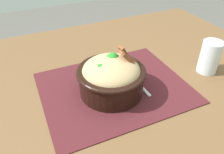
{
  "coord_description": "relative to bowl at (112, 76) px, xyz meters",
  "views": [
    {
      "loc": [
        -0.21,
        -0.47,
        1.13
      ],
      "look_at": [
        0.0,
        -0.01,
        0.77
      ],
      "focal_mm": 36.05,
      "sensor_mm": 36.0,
      "label": 1
    }
  ],
  "objects": [
    {
      "name": "bowl",
      "position": [
        0.0,
        0.0,
        0.0
      ],
      "size": [
        0.19,
        0.19,
        0.13
      ],
      "color": "black",
      "rests_on": "placemat"
    },
    {
      "name": "table",
      "position": [
        -0.0,
        0.01,
        -0.11
      ],
      "size": [
        1.28,
        0.97,
        0.71
      ],
      "color": "brown",
      "rests_on": "ground_plane"
    },
    {
      "name": "placemat",
      "position": [
        0.01,
        0.01,
        -0.06
      ],
      "size": [
        0.42,
        0.34,
        0.0
      ],
      "primitive_type": "cube",
      "rotation": [
        0.0,
        0.0,
        -0.01
      ],
      "color": "#47191E",
      "rests_on": "table"
    },
    {
      "name": "drinking_glass",
      "position": [
        0.33,
        -0.03,
        -0.01
      ],
      "size": [
        0.06,
        0.06,
        0.11
      ],
      "color": "silver",
      "rests_on": "table"
    },
    {
      "name": "fork",
      "position": [
        0.09,
        0.0,
        -0.05
      ],
      "size": [
        0.02,
        0.13,
        0.0
      ],
      "color": "silver",
      "rests_on": "placemat"
    }
  ]
}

